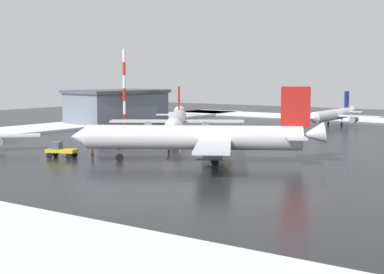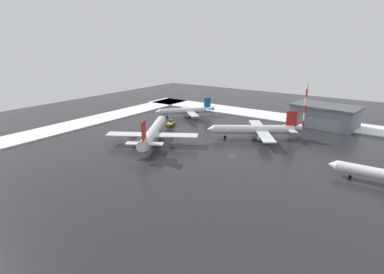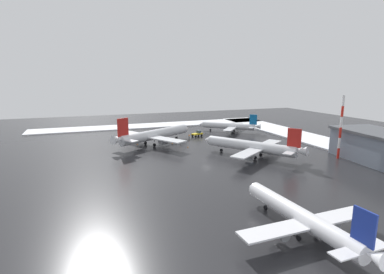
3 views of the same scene
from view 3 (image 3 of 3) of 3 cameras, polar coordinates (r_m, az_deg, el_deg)
name	(u,v)px [view 3 (image 3 of 3)]	position (r m, az deg, el deg)	size (l,w,h in m)	color
ground_plane	(207,160)	(88.60, 2.82, -4.36)	(240.00, 240.00, 0.00)	#232326
snow_bank_far	(338,146)	(116.89, 26.06, -1.54)	(152.00, 16.00, 0.47)	white
snow_bank_right	(155,125)	(151.18, -7.07, 2.22)	(14.00, 116.00, 0.47)	white
airplane_far_rear	(154,135)	(108.35, -7.21, 0.45)	(28.68, 33.50, 11.06)	silver
airplane_parked_starboard	(301,217)	(50.71, 20.05, -14.06)	(28.21, 23.36, 8.38)	white
airplane_distant_tail	(230,126)	(133.31, 7.18, 2.09)	(21.29, 22.66, 8.30)	silver
airplane_parked_portside	(252,146)	(92.69, 11.40, -1.75)	(29.57, 25.42, 10.04)	silver
pushback_tug	(198,133)	(122.62, 1.06, 0.68)	(3.63, 5.07, 2.50)	gold
ground_crew_beside_wing	(180,142)	(107.54, -2.28, -1.01)	(0.36, 0.36, 1.71)	black
ground_crew_mid_apron	(189,136)	(119.01, -0.56, 0.20)	(0.36, 0.36, 1.71)	black
antenna_mast	(341,127)	(98.30, 26.48, 1.66)	(0.70, 0.70, 18.88)	red
cargo_hangar	(378,146)	(101.33, 31.96, -1.50)	(26.73, 18.11, 8.80)	slate
traffic_cone_near_nose	(137,144)	(110.01, -10.39, -1.28)	(0.36, 0.36, 0.55)	orange
traffic_cone_mid_line	(172,143)	(110.00, -3.78, -1.12)	(0.36, 0.36, 0.55)	orange
traffic_cone_wingtip_side	(188,147)	(103.56, -0.78, -1.88)	(0.36, 0.36, 0.55)	orange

